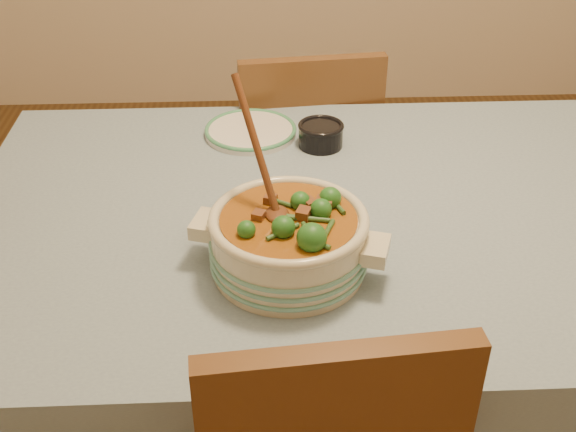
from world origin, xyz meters
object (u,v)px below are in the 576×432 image
at_px(stew_casserole, 288,236).
at_px(chair_far, 305,162).
at_px(condiment_bowl, 321,134).
at_px(white_plate, 251,131).
at_px(dining_table, 343,242).

bearing_deg(stew_casserole, chair_far, 83.97).
bearing_deg(stew_casserole, condiment_bowl, 78.24).
bearing_deg(stew_casserole, white_plate, 97.13).
relative_size(stew_casserole, condiment_bowl, 2.67).
height_order(stew_casserole, white_plate, stew_casserole).
height_order(white_plate, condiment_bowl, condiment_bowl).
xyz_separation_m(dining_table, condiment_bowl, (-0.03, 0.30, 0.13)).
distance_m(stew_casserole, white_plate, 0.58).
bearing_deg(dining_table, condiment_bowl, 95.60).
bearing_deg(condiment_bowl, chair_far, 92.06).
relative_size(dining_table, white_plate, 6.51).
distance_m(stew_casserole, chair_far, 0.93).
bearing_deg(dining_table, white_plate, 119.39).
bearing_deg(chair_far, dining_table, 87.64).
xyz_separation_m(stew_casserole, white_plate, (-0.07, 0.57, -0.07)).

